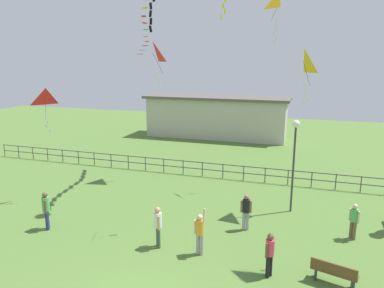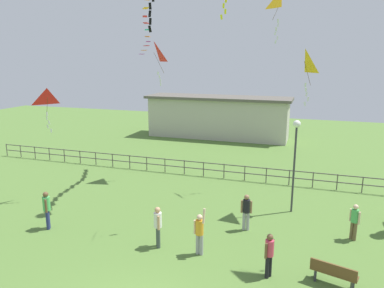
{
  "view_description": "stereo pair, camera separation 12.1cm",
  "coord_description": "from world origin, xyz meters",
  "px_view_note": "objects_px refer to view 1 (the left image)",
  "views": [
    {
      "loc": [
        4.4,
        -7.69,
        7.42
      ],
      "look_at": [
        0.05,
        5.66,
        4.14
      ],
      "focal_mm": 34.3,
      "sensor_mm": 36.0,
      "label": 1
    },
    {
      "loc": [
        4.52,
        -7.66,
        7.42
      ],
      "look_at": [
        0.05,
        5.66,
        4.14
      ],
      "focal_mm": 34.3,
      "sensor_mm": 36.0,
      "label": 2
    }
  ],
  "objects_px": {
    "kite_7": "(280,3)",
    "person_7": "(200,231)",
    "person_4": "(46,208)",
    "kite_8": "(153,54)",
    "lamppost": "(295,146)",
    "person_1": "(246,210)",
    "kite_4": "(304,63)",
    "park_bench": "(334,272)",
    "person_3": "(354,219)",
    "kite_1": "(46,99)",
    "person_0": "(270,252)",
    "person_5": "(158,224)"
  },
  "relations": [
    {
      "from": "park_bench",
      "to": "person_4",
      "type": "bearing_deg",
      "value": 177.71
    },
    {
      "from": "person_1",
      "to": "person_4",
      "type": "xyz_separation_m",
      "value": [
        -8.39,
        -2.67,
        0.05
      ]
    },
    {
      "from": "person_5",
      "to": "park_bench",
      "type": "bearing_deg",
      "value": -4.64
    },
    {
      "from": "person_7",
      "to": "kite_1",
      "type": "bearing_deg",
      "value": 162.02
    },
    {
      "from": "kite_1",
      "to": "kite_7",
      "type": "xyz_separation_m",
      "value": [
        10.69,
        6.08,
        4.9
      ]
    },
    {
      "from": "person_1",
      "to": "kite_4",
      "type": "bearing_deg",
      "value": 56.18
    },
    {
      "from": "person_3",
      "to": "person_7",
      "type": "relative_size",
      "value": 0.81
    },
    {
      "from": "person_3",
      "to": "kite_7",
      "type": "relative_size",
      "value": 0.57
    },
    {
      "from": "person_1",
      "to": "kite_1",
      "type": "distance_m",
      "value": 11.23
    },
    {
      "from": "person_3",
      "to": "kite_4",
      "type": "distance_m",
      "value": 7.17
    },
    {
      "from": "person_0",
      "to": "kite_8",
      "type": "bearing_deg",
      "value": 132.63
    },
    {
      "from": "park_bench",
      "to": "person_0",
      "type": "relative_size",
      "value": 0.96
    },
    {
      "from": "kite_7",
      "to": "kite_8",
      "type": "bearing_deg",
      "value": -173.21
    },
    {
      "from": "person_0",
      "to": "kite_1",
      "type": "xyz_separation_m",
      "value": [
        -11.7,
        3.6,
        4.49
      ]
    },
    {
      "from": "lamppost",
      "to": "kite_7",
      "type": "distance_m",
      "value": 8.01
    },
    {
      "from": "kite_7",
      "to": "lamppost",
      "type": "bearing_deg",
      "value": -69.05
    },
    {
      "from": "kite_4",
      "to": "kite_8",
      "type": "relative_size",
      "value": 1.01
    },
    {
      "from": "person_3",
      "to": "kite_8",
      "type": "bearing_deg",
      "value": 155.99
    },
    {
      "from": "person_4",
      "to": "kite_1",
      "type": "bearing_deg",
      "value": 122.96
    },
    {
      "from": "person_7",
      "to": "kite_4",
      "type": "relative_size",
      "value": 0.75
    },
    {
      "from": "person_3",
      "to": "kite_7",
      "type": "bearing_deg",
      "value": 124.75
    },
    {
      "from": "park_bench",
      "to": "kite_7",
      "type": "relative_size",
      "value": 0.56
    },
    {
      "from": "person_1",
      "to": "kite_1",
      "type": "relative_size",
      "value": 0.73
    },
    {
      "from": "person_1",
      "to": "person_7",
      "type": "relative_size",
      "value": 0.85
    },
    {
      "from": "person_1",
      "to": "person_5",
      "type": "bearing_deg",
      "value": -139.6
    },
    {
      "from": "person_5",
      "to": "person_4",
      "type": "bearing_deg",
      "value": -179.36
    },
    {
      "from": "park_bench",
      "to": "kite_4",
      "type": "relative_size",
      "value": 0.6
    },
    {
      "from": "kite_4",
      "to": "kite_8",
      "type": "bearing_deg",
      "value": 163.16
    },
    {
      "from": "person_1",
      "to": "person_4",
      "type": "bearing_deg",
      "value": -162.32
    },
    {
      "from": "person_1",
      "to": "person_4",
      "type": "height_order",
      "value": "person_4"
    },
    {
      "from": "lamppost",
      "to": "person_4",
      "type": "bearing_deg",
      "value": -152.1
    },
    {
      "from": "lamppost",
      "to": "person_3",
      "type": "relative_size",
      "value": 2.93
    },
    {
      "from": "lamppost",
      "to": "person_7",
      "type": "xyz_separation_m",
      "value": [
        -3.11,
        -5.35,
        -2.35
      ]
    },
    {
      "from": "park_bench",
      "to": "person_4",
      "type": "xyz_separation_m",
      "value": [
        -11.9,
        0.48,
        0.53
      ]
    },
    {
      "from": "kite_7",
      "to": "person_7",
      "type": "bearing_deg",
      "value": -100.77
    },
    {
      "from": "kite_1",
      "to": "kite_4",
      "type": "distance_m",
      "value": 12.63
    },
    {
      "from": "person_4",
      "to": "person_5",
      "type": "distance_m",
      "value": 5.32
    },
    {
      "from": "kite_1",
      "to": "park_bench",
      "type": "bearing_deg",
      "value": -13.92
    },
    {
      "from": "lamppost",
      "to": "park_bench",
      "type": "distance_m",
      "value": 6.75
    },
    {
      "from": "person_4",
      "to": "kite_8",
      "type": "distance_m",
      "value": 10.7
    },
    {
      "from": "person_0",
      "to": "person_4",
      "type": "distance_m",
      "value": 9.81
    },
    {
      "from": "person_1",
      "to": "kite_7",
      "type": "xyz_separation_m",
      "value": [
        0.39,
        6.36,
        9.38
      ]
    },
    {
      "from": "person_5",
      "to": "kite_4",
      "type": "bearing_deg",
      "value": 47.69
    },
    {
      "from": "park_bench",
      "to": "person_0",
      "type": "bearing_deg",
      "value": -175.2
    },
    {
      "from": "kite_4",
      "to": "lamppost",
      "type": "bearing_deg",
      "value": -131.11
    },
    {
      "from": "kite_1",
      "to": "kite_4",
      "type": "height_order",
      "value": "kite_4"
    },
    {
      "from": "kite_4",
      "to": "kite_8",
      "type": "distance_m",
      "value": 9.07
    },
    {
      "from": "lamppost",
      "to": "person_5",
      "type": "relative_size",
      "value": 2.69
    },
    {
      "from": "person_3",
      "to": "kite_4",
      "type": "height_order",
      "value": "kite_4"
    },
    {
      "from": "lamppost",
      "to": "person_1",
      "type": "relative_size",
      "value": 2.78
    }
  ]
}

